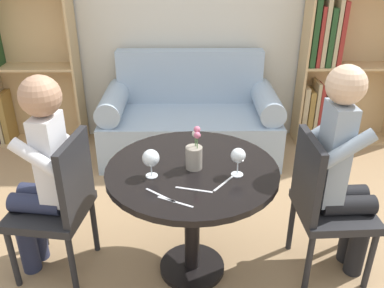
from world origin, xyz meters
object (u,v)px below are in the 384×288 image
(chair_right, at_px, (324,201))
(flower_vase, at_px, (194,154))
(bookshelf_left, at_px, (12,69))
(person_right, at_px, (344,171))
(bookshelf_right, at_px, (336,67))
(wine_glass_right, at_px, (238,156))
(couch, at_px, (190,122))
(wine_glass_left, at_px, (151,159))
(person_left, at_px, (41,173))
(chair_left, at_px, (60,202))

(chair_right, relative_size, flower_vase, 3.74)
(bookshelf_left, bearing_deg, chair_right, -37.08)
(flower_vase, bearing_deg, person_right, 0.72)
(bookshelf_right, bearing_deg, chair_right, -109.22)
(wine_glass_right, xyz_separation_m, flower_vase, (-0.23, 0.08, -0.03))
(couch, height_order, person_right, person_right)
(bookshelf_right, xyz_separation_m, wine_glass_left, (-1.61, -1.93, 0.07))
(wine_glass_left, bearing_deg, flower_vase, 21.03)
(wine_glass_right, bearing_deg, bookshelf_right, 58.91)
(bookshelf_right, height_order, person_left, bookshelf_right)
(bookshelf_right, height_order, wine_glass_left, bookshelf_right)
(chair_left, xyz_separation_m, wine_glass_left, (0.54, -0.10, 0.33))
(bookshelf_left, relative_size, bookshelf_right, 1.00)
(chair_right, height_order, flower_vase, flower_vase)
(person_right, bearing_deg, wine_glass_right, 95.92)
(person_left, height_order, wine_glass_left, person_left)
(person_left, distance_m, wine_glass_right, 1.10)
(bookshelf_right, xyz_separation_m, person_left, (-2.24, -1.81, -0.08))
(person_left, bearing_deg, flower_vase, 95.78)
(bookshelf_left, bearing_deg, chair_left, -63.12)
(chair_right, bearing_deg, bookshelf_left, 50.44)
(couch, bearing_deg, wine_glass_left, -97.32)
(bookshelf_left, height_order, bookshelf_right, same)
(flower_vase, bearing_deg, bookshelf_left, 132.54)
(bookshelf_right, bearing_deg, flower_vase, -126.91)
(bookshelf_left, distance_m, chair_left, 2.07)
(chair_left, xyz_separation_m, chair_right, (1.51, -0.01, 0.00))
(bookshelf_right, bearing_deg, chair_left, -139.69)
(couch, xyz_separation_m, person_left, (-0.84, -1.54, 0.36))
(person_right, bearing_deg, wine_glass_left, 92.78)
(bookshelf_left, bearing_deg, wine_glass_left, -52.76)
(couch, bearing_deg, bookshelf_left, 170.76)
(wine_glass_left, bearing_deg, chair_left, 169.12)
(wine_glass_left, bearing_deg, bookshelf_left, 127.24)
(person_left, height_order, wine_glass_right, person_left)
(person_left, bearing_deg, chair_left, 84.22)
(couch, height_order, bookshelf_right, bookshelf_right)
(wine_glass_right, bearing_deg, bookshelf_left, 134.92)
(bookshelf_right, relative_size, wine_glass_right, 9.99)
(couch, distance_m, flower_vase, 1.65)
(bookshelf_right, relative_size, chair_left, 1.72)
(person_left, distance_m, wine_glass_left, 0.66)
(person_right, bearing_deg, bookshelf_left, 51.49)
(chair_left, height_order, wine_glass_right, chair_left)
(chair_right, distance_m, person_right, 0.21)
(chair_left, distance_m, wine_glass_left, 0.65)
(couch, height_order, chair_right, couch)
(bookshelf_right, height_order, chair_left, bookshelf_right)
(chair_right, xyz_separation_m, wine_glass_right, (-0.52, -0.08, 0.34))
(wine_glass_left, bearing_deg, bookshelf_right, 50.18)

